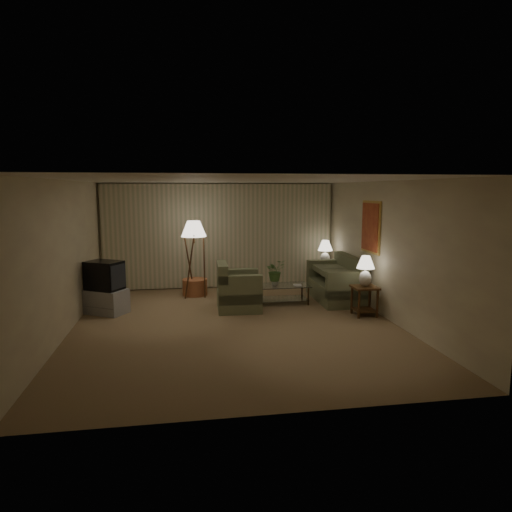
{
  "coord_description": "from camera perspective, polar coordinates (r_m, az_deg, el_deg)",
  "views": [
    {
      "loc": [
        -0.97,
        -8.27,
        2.54
      ],
      "look_at": [
        0.48,
        0.6,
        1.22
      ],
      "focal_mm": 32.0,
      "sensor_mm": 36.0,
      "label": 1
    }
  ],
  "objects": [
    {
      "name": "floor_lamp",
      "position": [
        10.81,
        -7.73,
        -0.19
      ],
      "size": [
        0.59,
        0.59,
        1.81
      ],
      "color": "#371E0F",
      "rests_on": "ground"
    },
    {
      "name": "table_lamp_far",
      "position": [
        11.79,
        8.65,
        0.67
      ],
      "size": [
        0.38,
        0.38,
        0.65
      ],
      "color": "white",
      "rests_on": "side_table_far"
    },
    {
      "name": "tv_cabinet",
      "position": [
        9.94,
        -18.28,
        -5.4
      ],
      "size": [
        1.31,
        1.27,
        0.5
      ],
      "primitive_type": "cube",
      "rotation": [
        0.0,
        0.0,
        -0.55
      ],
      "color": "#9D9D9F",
      "rests_on": "ground"
    },
    {
      "name": "vase",
      "position": [
        10.18,
        2.4,
        -3.26
      ],
      "size": [
        0.19,
        0.19,
        0.16
      ],
      "primitive_type": "imported",
      "rotation": [
        0.0,
        0.0,
        0.32
      ],
      "color": "white",
      "rests_on": "coffee_table"
    },
    {
      "name": "table_lamp_near",
      "position": [
        9.38,
        13.53,
        -1.52
      ],
      "size": [
        0.36,
        0.36,
        0.62
      ],
      "color": "white",
      "rests_on": "side_table_near"
    },
    {
      "name": "ground",
      "position": [
        8.7,
        -2.53,
        -8.62
      ],
      "size": [
        7.0,
        7.0,
        0.0
      ],
      "primitive_type": "plane",
      "color": "olive",
      "rests_on": "ground"
    },
    {
      "name": "ottoman",
      "position": [
        11.14,
        -7.65,
        -3.87
      ],
      "size": [
        0.65,
        0.65,
        0.39
      ],
      "primitive_type": "cylinder",
      "rotation": [
        0.0,
        0.0,
        0.11
      ],
      "color": "#AD6A3A",
      "rests_on": "ground"
    },
    {
      "name": "armchair",
      "position": [
        9.7,
        -2.16,
        -4.39
      ],
      "size": [
        1.02,
        0.97,
        0.8
      ],
      "rotation": [
        0.0,
        0.0,
        1.53
      ],
      "color": "#787E58",
      "rests_on": "ground"
    },
    {
      "name": "flowers",
      "position": [
        10.12,
        2.41,
        -1.51
      ],
      "size": [
        0.54,
        0.51,
        0.47
      ],
      "primitive_type": "imported",
      "rotation": [
        0.0,
        0.0,
        0.39
      ],
      "color": "#4D7935",
      "rests_on": "vase"
    },
    {
      "name": "book",
      "position": [
        10.19,
        4.72,
        -3.66
      ],
      "size": [
        0.21,
        0.26,
        0.02
      ],
      "primitive_type": "imported",
      "rotation": [
        0.0,
        0.0,
        -0.14
      ],
      "color": "olive",
      "rests_on": "coffee_table"
    },
    {
      "name": "sofa",
      "position": [
        10.67,
        9.88,
        -3.33
      ],
      "size": [
        1.85,
        0.98,
        0.8
      ],
      "rotation": [
        0.0,
        0.0,
        -1.59
      ],
      "color": "#787E58",
      "rests_on": "ground"
    },
    {
      "name": "side_table_far",
      "position": [
        11.88,
        8.59,
        -2.09
      ],
      "size": [
        0.55,
        0.46,
        0.6
      ],
      "color": "#371E0F",
      "rests_on": "ground"
    },
    {
      "name": "room_shell",
      "position": [
        9.86,
        -3.51,
        3.73
      ],
      "size": [
        6.04,
        7.02,
        2.72
      ],
      "color": "beige",
      "rests_on": "ground"
    },
    {
      "name": "coffee_table",
      "position": [
        10.26,
        3.22,
        -4.4
      ],
      "size": [
        1.23,
        0.67,
        0.41
      ],
      "color": "silver",
      "rests_on": "ground"
    },
    {
      "name": "side_table_near",
      "position": [
        9.49,
        13.42,
        -4.88
      ],
      "size": [
        0.49,
        0.49,
        0.6
      ],
      "color": "#371E0F",
      "rests_on": "ground"
    },
    {
      "name": "crt_tv",
      "position": [
        9.83,
        -18.43,
        -2.31
      ],
      "size": [
        1.12,
        1.1,
        0.59
      ],
      "primitive_type": "cube",
      "rotation": [
        0.0,
        0.0,
        -0.55
      ],
      "color": "black",
      "rests_on": "tv_cabinet"
    }
  ]
}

